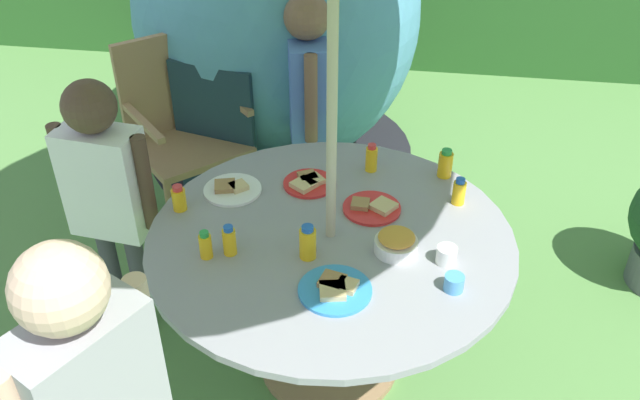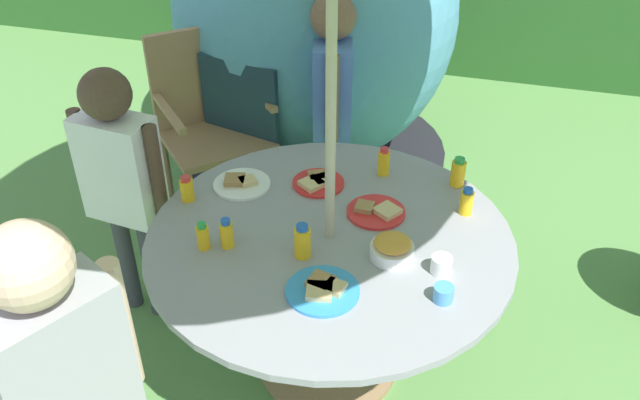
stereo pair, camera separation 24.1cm
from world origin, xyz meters
The scene contains 21 objects.
ground_plane centered at (0.00, 0.00, -0.01)m, with size 10.00×10.00×0.02m, color #548442.
garden_table centered at (0.00, 0.00, 0.52)m, with size 1.35×1.35×0.68m.
wooden_chair centered at (-0.89, 0.94, 0.57)m, with size 0.68×0.68×1.00m.
dome_tent centered at (-0.54, 1.71, 0.87)m, with size 1.99×1.99×1.76m.
child_in_blue_shirt centered at (-0.24, 0.97, 0.80)m, with size 0.25×0.42×1.25m.
child_in_white_shirt centered at (-0.90, 0.10, 0.76)m, with size 0.40×0.20×1.19m.
child_in_grey_shirt centered at (-0.48, -0.92, 0.83)m, with size 0.32×0.40×1.30m.
snack_bowl centered at (0.24, -0.06, 0.72)m, with size 0.15×0.15×0.08m.
plate_center_back centered at (0.14, 0.18, 0.69)m, with size 0.22×0.22×0.03m.
plate_front_edge centered at (-0.43, 0.22, 0.69)m, with size 0.23×0.23×0.03m.
plate_center_front centered at (0.06, -0.30, 0.70)m, with size 0.25×0.25×0.03m.
plate_far_left centered at (-0.13, 0.31, 0.70)m, with size 0.21×0.21×0.03m.
juice_bottle_near_left centered at (0.41, 0.46, 0.74)m, with size 0.06×0.06×0.12m.
juice_bottle_near_right centered at (-0.41, -0.19, 0.73)m, with size 0.05×0.05×0.11m.
juice_bottle_far_right centered at (-0.06, -0.14, 0.75)m, with size 0.06×0.06×0.13m.
juice_bottle_mid_left centered at (0.46, 0.27, 0.74)m, with size 0.05×0.05×0.11m.
juice_bottle_mid_right centered at (0.11, 0.46, 0.74)m, with size 0.05×0.05×0.12m.
juice_bottle_back_edge centered at (-0.34, -0.16, 0.74)m, with size 0.05×0.05×0.12m.
juice_bottle_spot_a centered at (-0.60, 0.07, 0.73)m, with size 0.05×0.05×0.11m.
cup_near centered at (0.42, -0.09, 0.72)m, with size 0.07×0.07×0.06m, color white.
cup_far centered at (0.44, -0.23, 0.71)m, with size 0.07×0.07×0.06m, color #4C99D8.
Camera 2 is at (0.49, -1.88, 2.20)m, focal length 37.74 mm.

